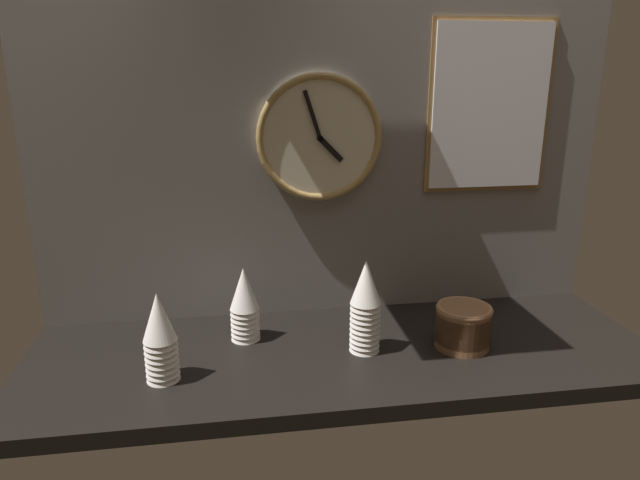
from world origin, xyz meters
TOP-DOWN VIEW (x-y plane):
  - ground_plane at (0.00, 0.00)m, footprint 1.60×0.56m
  - wall_tiled_back at (0.00, 0.27)m, footprint 1.60×0.03m
  - cup_stack_left at (-0.44, -0.09)m, footprint 0.08×0.08m
  - cup_stack_center_left at (-0.25, 0.09)m, footprint 0.08×0.08m
  - cup_stack_center_right at (0.05, -0.02)m, footprint 0.08×0.08m
  - bowl_stack_right at (0.31, -0.04)m, footprint 0.14×0.14m
  - wall_clock at (-0.02, 0.23)m, footprint 0.35×0.03m
  - menu_board at (0.46, 0.24)m, footprint 0.36×0.01m

SIDE VIEW (x-z plane):
  - ground_plane at x=0.00m, z-range -0.04..0.00m
  - bowl_stack_right at x=0.31m, z-range 0.00..0.12m
  - cup_stack_center_left at x=-0.25m, z-range 0.00..0.20m
  - cup_stack_left at x=-0.44m, z-range 0.00..0.21m
  - cup_stack_center_right at x=0.05m, z-range 0.00..0.24m
  - wall_clock at x=-0.02m, z-range 0.34..0.68m
  - wall_tiled_back at x=0.00m, z-range 0.00..1.05m
  - menu_board at x=0.46m, z-range 0.35..0.83m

